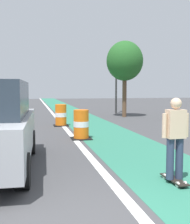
# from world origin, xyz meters

# --- Properties ---
(bike_lane_strip) EXTENTS (2.50, 80.00, 0.01)m
(bike_lane_strip) POSITION_xyz_m (2.40, 12.00, 0.00)
(bike_lane_strip) COLOR #2D755B
(bike_lane_strip) RESTS_ON ground
(lane_divider_stripe) EXTENTS (0.20, 80.00, 0.01)m
(lane_divider_stripe) POSITION_xyz_m (0.90, 12.00, 0.01)
(lane_divider_stripe) COLOR silver
(lane_divider_stripe) RESTS_ON ground
(skateboarder_on_lane) EXTENTS (0.57, 0.80, 1.69)m
(skateboarder_on_lane) POSITION_xyz_m (2.11, 1.34, 0.91)
(skateboarder_on_lane) COLOR black
(skateboarder_on_lane) RESTS_ON ground
(traffic_barrel_front) EXTENTS (0.73, 0.73, 1.09)m
(traffic_barrel_front) POSITION_xyz_m (1.15, 6.52, 0.53)
(traffic_barrel_front) COLOR orange
(traffic_barrel_front) RESTS_ON ground
(traffic_barrel_mid) EXTENTS (0.73, 0.73, 1.09)m
(traffic_barrel_mid) POSITION_xyz_m (0.79, 10.38, 0.53)
(traffic_barrel_mid) COLOR orange
(traffic_barrel_mid) RESTS_ON ground
(traffic_light_corner) EXTENTS (0.41, 0.32, 5.10)m
(traffic_light_corner) POSITION_xyz_m (5.61, 16.54, 3.50)
(traffic_light_corner) COLOR #2D2D2D
(traffic_light_corner) RESTS_ON ground
(street_tree_sidewalk) EXTENTS (2.40, 2.40, 5.00)m
(street_tree_sidewalk) POSITION_xyz_m (5.38, 13.95, 3.67)
(street_tree_sidewalk) COLOR brown
(street_tree_sidewalk) RESTS_ON ground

